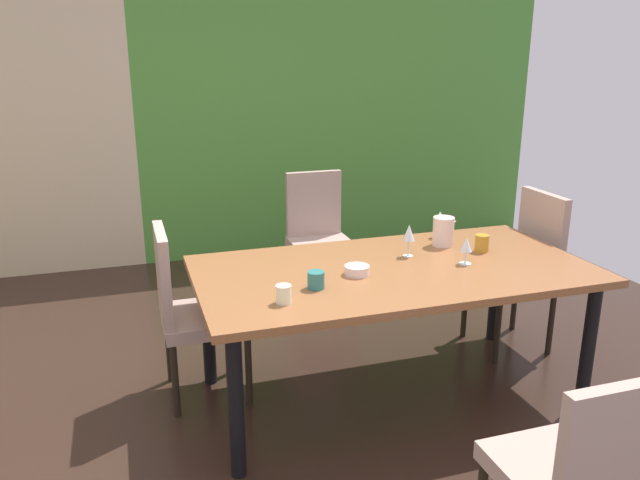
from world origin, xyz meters
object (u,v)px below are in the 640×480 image
Objects in this scene: chair_left_far at (189,306)px; cup_west at (284,294)px; chair_head_far at (319,232)px; chair_head_near at (583,472)px; cup_near_window at (482,243)px; dining_table at (393,280)px; chair_right_far at (523,264)px; wine_glass_east at (409,233)px; pitcher_front at (443,231)px; wine_glass_south at (440,218)px; wine_glass_rear at (466,246)px; serving_bowl_left at (357,270)px; cup_corner at (316,280)px.

cup_west is at bearing 30.67° from chair_left_far.
chair_head_near is at bearing 89.89° from chair_head_far.
chair_head_near is at bearing -109.59° from cup_near_window.
chair_right_far reaches higher than dining_table.
wine_glass_east is (0.11, 1.56, 0.36)m from chair_head_near.
chair_left_far is 5.63× the size of pitcher_front.
wine_glass_south is (-0.55, 0.09, 0.32)m from chair_right_far.
wine_glass_south is 1.69× the size of cup_near_window.
chair_head_far is at bearing 89.89° from chair_head_near.
pitcher_front is at bearing 95.61° from chair_right_far.
wine_glass_east is 0.44m from cup_near_window.
wine_glass_rear reaches higher than cup_west.
dining_table is at bearing 23.39° from cup_west.
serving_bowl_left is at bearing 100.79° from chair_head_near.
wine_glass_east is 0.92m from cup_west.
chair_head_far is 1.56m from wine_glass_rear.
serving_bowl_left is (-0.26, 1.37, 0.25)m from chair_head_near.
cup_west is 1.22m from pitcher_front.
chair_head_near is at bearing -67.83° from cup_corner.
chair_head_far is at bearing 94.67° from wine_glass_east.
cup_corner is at bearing -173.78° from wine_glass_rear.
chair_left_far is 1.49m from wine_glass_rear.
wine_glass_rear is 0.61m from serving_bowl_left.
chair_right_far is 11.67× the size of cup_west.
chair_head_far reaches higher than wine_glass_south.
serving_bowl_left is (-0.27, -1.47, 0.23)m from chair_head_far.
chair_head_far is at bearing 79.71° from serving_bowl_left.
chair_left_far is 0.78m from cup_corner.
pitcher_front is (0.90, 0.42, 0.04)m from cup_corner.
chair_left_far is at bearing 164.56° from wine_glass_rear.
chair_head_far is 1.87m from cup_west.
wine_glass_east is 2.15× the size of cup_corner.
serving_bowl_left reaches higher than dining_table.
chair_head_far is at bearing 71.89° from cup_corner.
cup_west is at bearing -151.26° from serving_bowl_left.
dining_table is at bearing 107.35° from chair_right_far.
pitcher_front is at bearing 87.65° from chair_left_far.
cup_near_window is (1.24, 0.38, 0.01)m from cup_west.
chair_left_far is at bearing 121.48° from chair_head_near.
cup_west is (-1.15, -0.70, -0.08)m from wine_glass_south.
pitcher_front is (0.65, 0.31, 0.06)m from serving_bowl_left.
cup_corner is at bearing 112.17° from chair_head_near.
wine_glass_south is (0.48, 0.41, 0.19)m from dining_table.
chair_head_far is 1.68m from cup_corner.
chair_left_far is 2.04m from chair_head_near.
chair_left_far reaches higher than dining_table.
wine_glass_east is 0.43m from wine_glass_south.
chair_head_near reaches higher than cup_corner.
serving_bowl_left is (-1.25, -0.37, 0.22)m from chair_right_far.
wine_glass_south is at bearing 31.41° from cup_west.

